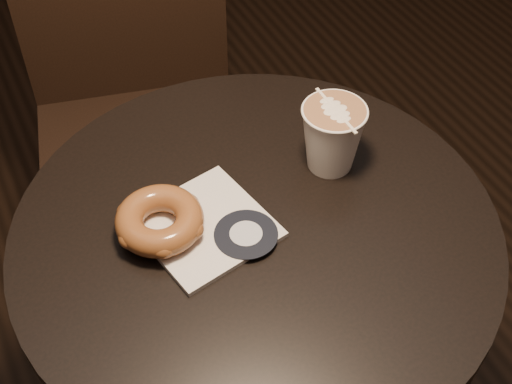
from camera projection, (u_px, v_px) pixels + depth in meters
cafe_table at (256, 305)px, 1.16m from camera, size 0.70×0.70×0.75m
chair at (133, 76)px, 1.48m from camera, size 0.52×0.52×1.09m
pastry_bag at (205, 226)px, 1.01m from camera, size 0.20×0.20×0.01m
doughnut at (160, 220)px, 0.98m from camera, size 0.12×0.12×0.04m
latte_cup at (332, 138)px, 1.06m from camera, size 0.10×0.10×0.11m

